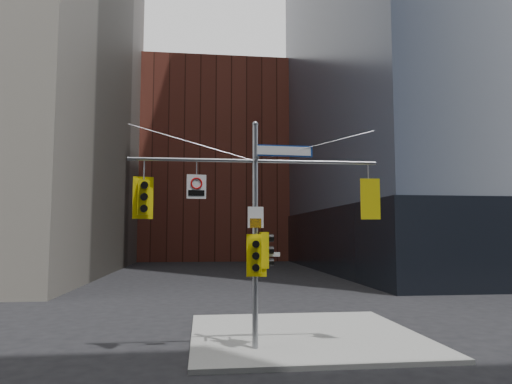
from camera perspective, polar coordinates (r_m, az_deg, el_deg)
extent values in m
plane|color=black|center=(13.00, 0.99, -21.68)|extent=(160.00, 160.00, 0.00)
cube|color=gray|center=(17.14, 6.06, -17.33)|extent=(8.00, 8.00, 0.15)
cube|color=black|center=(53.36, 27.19, -5.37)|extent=(36.40, 36.40, 6.00)
cube|color=brown|center=(71.13, -5.31, 3.16)|extent=(26.00, 20.00, 28.00)
cylinder|color=gray|center=(14.45, -0.10, -5.54)|extent=(0.18, 0.18, 7.20)
sphere|color=gray|center=(14.87, -0.10, 8.46)|extent=(0.20, 0.20, 0.20)
cylinder|color=gray|center=(14.54, -7.97, 4.00)|extent=(4.00, 0.11, 0.11)
cylinder|color=gray|center=(14.99, 7.53, 3.72)|extent=(4.00, 0.11, 0.11)
cylinder|color=gray|center=(14.29, 0.06, 4.11)|extent=(0.10, 0.70, 0.10)
cylinder|color=gray|center=(14.64, -7.95, 6.13)|extent=(4.00, 0.02, 1.12)
cylinder|color=gray|center=(15.09, 7.50, 5.78)|extent=(4.00, 0.02, 1.12)
cube|color=yellow|center=(14.51, -13.89, -0.65)|extent=(0.39, 0.31, 1.07)
cube|color=yellow|center=(14.69, -13.95, -0.70)|extent=(0.63, 0.17, 1.32)
cylinder|color=black|center=(14.34, -13.78, 0.83)|extent=(0.25, 0.21, 0.22)
cylinder|color=black|center=(14.42, -13.81, 0.80)|extent=(0.19, 0.06, 0.19)
cylinder|color=black|center=(14.31, -13.81, -0.59)|extent=(0.25, 0.21, 0.22)
cylinder|color=black|center=(14.39, -13.84, -0.61)|extent=(0.19, 0.06, 0.19)
cylinder|color=black|center=(14.29, -13.85, -2.01)|extent=(0.25, 0.21, 0.22)
cylinder|color=black|center=(14.37, -13.87, -2.03)|extent=(0.19, 0.06, 0.19)
cube|color=yellow|center=(15.38, 13.91, -0.90)|extent=(0.37, 0.27, 1.07)
cube|color=yellow|center=(15.21, 14.10, -0.85)|extent=(0.63, 0.09, 1.32)
cylinder|color=black|center=(15.61, 13.68, 0.35)|extent=(0.24, 0.18, 0.22)
cylinder|color=black|center=(15.53, 13.76, 0.38)|extent=(0.19, 0.04, 0.19)
cylinder|color=black|center=(15.58, 13.71, -0.95)|extent=(0.24, 0.18, 0.22)
cylinder|color=black|center=(15.50, 13.79, -0.93)|extent=(0.19, 0.04, 0.19)
cylinder|color=black|center=(15.56, 13.74, -2.26)|extent=(0.24, 0.18, 0.22)
cylinder|color=black|center=(15.48, 13.82, -2.25)|extent=(0.19, 0.04, 0.19)
cube|color=yellow|center=(14.50, 1.00, -7.28)|extent=(0.26, 0.37, 1.14)
cylinder|color=black|center=(14.52, 1.85, -5.77)|extent=(0.18, 0.24, 0.24)
cylinder|color=black|center=(14.51, 1.51, -5.78)|extent=(0.02, 0.21, 0.21)
cylinder|color=black|center=(14.53, 1.86, -7.27)|extent=(0.18, 0.24, 0.24)
cylinder|color=black|center=(14.51, 1.52, -7.27)|extent=(0.02, 0.21, 0.21)
cylinder|color=black|center=(14.55, 1.86, -8.76)|extent=(0.18, 0.24, 0.24)
cylinder|color=black|center=(14.53, 1.52, -8.77)|extent=(0.02, 0.21, 0.21)
cube|color=yellow|center=(14.19, 0.03, -7.95)|extent=(0.38, 0.30, 1.07)
cube|color=yellow|center=(14.37, 0.06, -7.92)|extent=(0.63, 0.14, 1.32)
cylinder|color=black|center=(13.97, -0.01, -6.54)|extent=(0.25, 0.20, 0.22)
cylinder|color=black|center=(14.05, 0.00, -6.53)|extent=(0.19, 0.05, 0.19)
cylinder|color=black|center=(13.99, -0.01, -7.99)|extent=(0.25, 0.20, 0.22)
cylinder|color=black|center=(14.07, 0.00, -7.98)|extent=(0.19, 0.05, 0.19)
cylinder|color=black|center=(14.01, -0.01, -9.45)|extent=(0.25, 0.20, 0.22)
cylinder|color=#0CE559|center=(14.09, 0.00, -9.42)|extent=(0.19, 0.05, 0.19)
cube|color=navy|center=(14.83, 3.51, 5.15)|extent=(1.90, 0.13, 0.37)
cube|color=silver|center=(14.81, 3.53, 5.17)|extent=(1.78, 0.09, 0.28)
cube|color=silver|center=(14.41, -7.45, 0.67)|extent=(0.61, 0.10, 0.76)
torus|color=#B20A0A|center=(14.40, -7.45, 1.08)|extent=(0.38, 0.09, 0.38)
cube|color=black|center=(14.37, -7.46, -0.13)|extent=(0.50, 0.07, 0.18)
cube|color=silver|center=(14.34, -0.05, -3.18)|extent=(0.51, 0.09, 0.66)
cube|color=#D88C00|center=(14.32, -0.04, -3.91)|extent=(0.37, 0.06, 0.29)
cube|color=silver|center=(14.52, 1.68, -7.81)|extent=(0.69, 0.03, 0.14)
cube|color=#145926|center=(14.93, -0.31, -8.79)|extent=(0.10, 0.78, 0.16)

